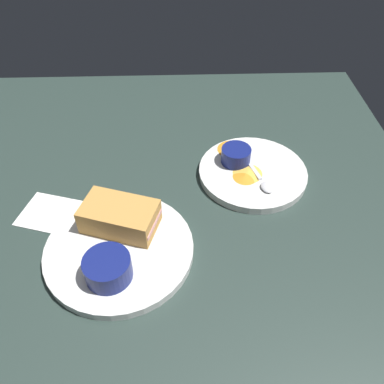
{
  "coord_description": "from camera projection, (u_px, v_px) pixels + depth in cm",
  "views": [
    {
      "loc": [
        6.13,
        -50.41,
        55.53
      ],
      "look_at": [
        7.98,
        3.11,
        3.0
      ],
      "focal_mm": 36.71,
      "sensor_mm": 36.0,
      "label": 1
    }
  ],
  "objects": [
    {
      "name": "plantain_chip_scatter",
      "position": [
        241.0,
        163.0,
        0.83
      ],
      "size": [
        10.09,
        16.79,
        0.6
      ],
      "color": "orange",
      "rests_on": "plate_chips_companion"
    },
    {
      "name": "spoon_by_dark_ramekin",
      "position": [
        117.0,
        245.0,
        0.67
      ],
      "size": [
        2.5,
        9.95,
        0.8
      ],
      "color": "silver",
      "rests_on": "plate_sandwich_main"
    },
    {
      "name": "paper_napkin_folded",
      "position": [
        51.0,
        213.0,
        0.75
      ],
      "size": [
        13.09,
        11.74,
        0.4
      ],
      "primitive_type": "cube",
      "rotation": [
        0.0,
        0.0,
        -0.29
      ],
      "color": "white",
      "rests_on": "ground_plane"
    },
    {
      "name": "plate_chips_companion",
      "position": [
        253.0,
        173.0,
        0.82
      ],
      "size": [
        22.51,
        22.51,
        1.6
      ],
      "primitive_type": "cylinder",
      "color": "silver",
      "rests_on": "ground_plane"
    },
    {
      "name": "ground_plane",
      "position": [
        151.0,
        221.0,
        0.76
      ],
      "size": [
        110.0,
        110.0,
        3.0
      ],
      "primitive_type": "cube",
      "color": "#283833"
    },
    {
      "name": "ramekin_light_gravy",
      "position": [
        236.0,
        155.0,
        0.82
      ],
      "size": [
        6.23,
        6.23,
        3.33
      ],
      "color": "navy",
      "rests_on": "plate_chips_companion"
    },
    {
      "name": "sandwich_half_near",
      "position": [
        120.0,
        216.0,
        0.69
      ],
      "size": [
        14.78,
        11.26,
        4.8
      ],
      "color": "#C68C42",
      "rests_on": "plate_sandwich_main"
    },
    {
      "name": "ramekin_dark_sauce",
      "position": [
        108.0,
        268.0,
        0.62
      ],
      "size": [
        7.64,
        7.64,
        4.01
      ],
      "color": "navy",
      "rests_on": "plate_sandwich_main"
    },
    {
      "name": "spoon_by_gravy_ramekin",
      "position": [
        264.0,
        183.0,
        0.78
      ],
      "size": [
        4.4,
        9.84,
        0.8
      ],
      "color": "silver",
      "rests_on": "plate_chips_companion"
    },
    {
      "name": "plate_sandwich_main",
      "position": [
        119.0,
        250.0,
        0.68
      ],
      "size": [
        25.71,
        25.71,
        1.6
      ],
      "primitive_type": "cylinder",
      "color": "silver",
      "rests_on": "ground_plane"
    }
  ]
}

